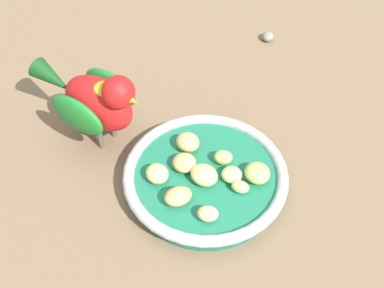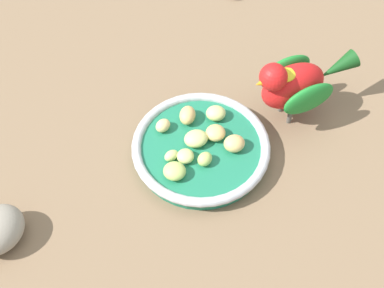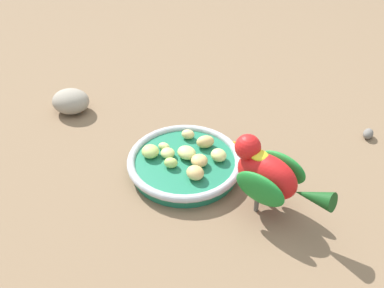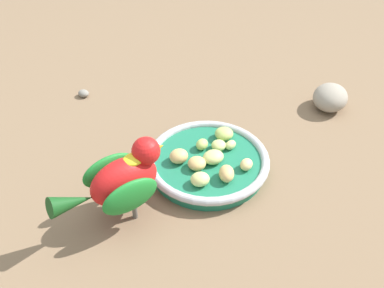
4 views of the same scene
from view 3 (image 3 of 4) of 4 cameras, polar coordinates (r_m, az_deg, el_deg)
The scene contains 15 objects.
ground_plane at distance 0.90m, azimuth -0.71°, elevation -3.75°, with size 4.00×4.00×0.00m, color #7A6047.
feeding_bowl at distance 0.90m, azimuth -0.87°, elevation -2.41°, with size 0.23×0.23×0.03m.
apple_piece_0 at distance 0.89m, azimuth -0.67°, elevation -1.10°, with size 0.04×0.03×0.02m, color #C6D17A.
apple_piece_1 at distance 0.92m, azimuth 1.68°, elevation 0.28°, with size 0.04×0.03×0.02m, color tan.
apple_piece_2 at distance 0.85m, azimuth 0.40°, elevation -3.62°, with size 0.03×0.03×0.02m, color tan.
apple_piece_3 at distance 0.89m, azimuth 3.33°, elevation -1.35°, with size 0.03×0.03×0.02m, color #C6D17A.
apple_piece_4 at distance 0.90m, azimuth -5.25°, elevation -0.92°, with size 0.04×0.03×0.02m, color #B2CC66.
apple_piece_5 at distance 0.87m, azimuth -2.68°, elevation -2.34°, with size 0.03×0.02×0.02m, color #B2CC66.
apple_piece_6 at distance 0.91m, azimuth -3.52°, elevation -0.33°, with size 0.02×0.02×0.02m, color #C6D17A.
apple_piece_7 at distance 0.87m, azimuth 0.92°, elevation -2.10°, with size 0.03×0.03×0.02m, color tan.
apple_piece_8 at distance 0.90m, azimuth -3.07°, elevation -1.14°, with size 0.03×0.03×0.02m, color #C6D17A.
apple_piece_9 at distance 0.94m, azimuth -0.51°, elevation 1.22°, with size 0.03×0.02×0.02m, color #E5C67F.
parrot at distance 0.79m, azimuth 9.62°, elevation -3.81°, with size 0.15×0.17×0.14m.
rock_large at distance 1.09m, azimuth -14.96°, elevation 5.20°, with size 0.09×0.07×0.06m, color gray.
pebble_0 at distance 1.05m, azimuth 21.21°, elevation 1.21°, with size 0.03×0.02×0.02m, color slate.
Camera 3 is at (-0.14, -0.65, 0.60)m, focal length 42.56 mm.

